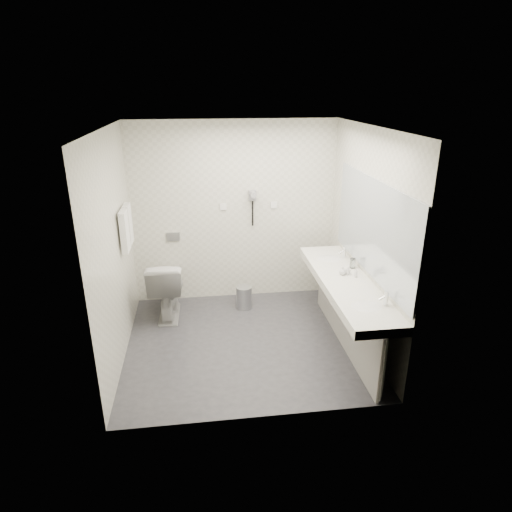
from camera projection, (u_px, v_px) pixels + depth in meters
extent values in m
plane|color=#2D2D32|center=(245.00, 342.00, 5.32)|extent=(2.80, 2.80, 0.00)
plane|color=silver|center=(243.00, 128.00, 4.42)|extent=(2.80, 2.80, 0.00)
plane|color=beige|center=(234.00, 213.00, 6.07)|extent=(2.80, 0.00, 2.80)
plane|color=beige|center=(261.00, 297.00, 3.67)|extent=(2.80, 0.00, 2.80)
plane|color=beige|center=(114.00, 250.00, 4.70)|extent=(0.00, 2.60, 2.60)
plane|color=beige|center=(366.00, 239.00, 5.04)|extent=(0.00, 2.60, 2.60)
cube|color=silver|center=(345.00, 284.00, 4.99)|extent=(0.55, 2.20, 0.10)
cube|color=gray|center=(345.00, 316.00, 5.14)|extent=(0.03, 2.15, 0.75)
cylinder|color=silver|center=(382.00, 369.00, 4.19)|extent=(0.06, 0.06, 0.75)
cylinder|color=silver|center=(323.00, 280.00, 6.11)|extent=(0.06, 0.06, 0.75)
cube|color=#B2BCC6|center=(373.00, 228.00, 4.78)|extent=(0.02, 2.20, 1.05)
ellipsoid|color=silver|center=(366.00, 307.00, 4.37)|extent=(0.40, 0.31, 0.05)
ellipsoid|color=silver|center=(329.00, 260.00, 5.58)|extent=(0.40, 0.31, 0.05)
cylinder|color=silver|center=(386.00, 298.00, 4.37)|extent=(0.04, 0.04, 0.15)
cylinder|color=silver|center=(344.00, 252.00, 5.57)|extent=(0.04, 0.04, 0.15)
imported|color=silver|center=(348.00, 270.00, 5.09)|extent=(0.06, 0.06, 0.10)
imported|color=silver|center=(343.00, 271.00, 5.08)|extent=(0.09, 0.09, 0.10)
imported|color=silver|center=(356.00, 273.00, 5.01)|extent=(0.05, 0.05, 0.10)
cylinder|color=silver|center=(353.00, 263.00, 5.27)|extent=(0.08, 0.08, 0.12)
cylinder|color=silver|center=(352.00, 264.00, 5.28)|extent=(0.06, 0.06, 0.10)
imported|color=silver|center=(167.00, 288.00, 5.81)|extent=(0.47, 0.80, 0.80)
cube|color=#B2B5BA|center=(173.00, 237.00, 6.06)|extent=(0.18, 0.02, 0.12)
cylinder|color=#B2B5BA|center=(244.00, 298.00, 6.09)|extent=(0.28, 0.28, 0.30)
cylinder|color=#B2B5BA|center=(244.00, 287.00, 6.03)|extent=(0.22, 0.22, 0.02)
cylinder|color=silver|center=(123.00, 210.00, 5.11)|extent=(0.02, 0.62, 0.02)
cube|color=white|center=(125.00, 231.00, 5.06)|extent=(0.07, 0.24, 0.48)
cube|color=white|center=(128.00, 224.00, 5.32)|extent=(0.07, 0.24, 0.48)
cube|color=gray|center=(252.00, 195.00, 5.99)|extent=(0.10, 0.04, 0.14)
cylinder|color=gray|center=(253.00, 194.00, 5.91)|extent=(0.08, 0.14, 0.08)
cylinder|color=black|center=(253.00, 213.00, 6.06)|extent=(0.02, 0.02, 0.35)
cube|color=silver|center=(223.00, 207.00, 6.01)|extent=(0.09, 0.02, 0.09)
cube|color=silver|center=(274.00, 205.00, 6.09)|extent=(0.09, 0.02, 0.09)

